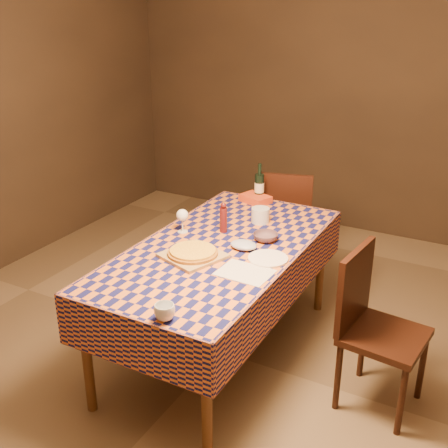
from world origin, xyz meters
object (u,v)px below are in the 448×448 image
object	(u,v)px
white_plate	(268,259)
chair_far	(285,219)
dining_table	(220,258)
cutting_board	(193,256)
bowl	(266,237)
chair_right	(372,321)
wine_bottle	(259,187)
pizza	(193,252)

from	to	relation	value
white_plate	chair_far	world-z (taller)	chair_far
dining_table	cutting_board	xyz separation A→B (m)	(-0.07, -0.21, 0.09)
dining_table	bowl	xyz separation A→B (m)	(0.21, 0.21, 0.10)
cutting_board	chair_right	xyz separation A→B (m)	(1.02, 0.22, -0.26)
chair_right	white_plate	bearing A→B (deg)	-176.62
dining_table	bowl	bearing A→B (deg)	45.30
wine_bottle	chair_right	bearing A→B (deg)	-37.96
cutting_board	chair_right	world-z (taller)	chair_right
cutting_board	white_plate	xyz separation A→B (m)	(0.40, 0.18, -0.00)
cutting_board	chair_far	bearing A→B (deg)	89.45
dining_table	chair_right	distance (m)	0.97
wine_bottle	white_plate	size ratio (longest dim) A/B	1.20
wine_bottle	chair_right	world-z (taller)	wine_bottle
bowl	chair_right	size ratio (longest dim) A/B	0.17
wine_bottle	chair_far	distance (m)	0.48
cutting_board	white_plate	size ratio (longest dim) A/B	1.33
dining_table	chair_far	world-z (taller)	chair_far
bowl	white_plate	bearing A→B (deg)	-62.37
dining_table	cutting_board	distance (m)	0.23
bowl	pizza	bearing A→B (deg)	-123.42
dining_table	chair_far	bearing A→B (deg)	92.62
cutting_board	bowl	xyz separation A→B (m)	(0.28, 0.42, 0.01)
white_plate	chair_right	distance (m)	0.67
cutting_board	chair_far	xyz separation A→B (m)	(0.01, 1.39, -0.26)
chair_far	pizza	bearing A→B (deg)	-90.55
white_plate	chair_far	xyz separation A→B (m)	(-0.39, 1.21, -0.25)
cutting_board	bowl	size ratio (longest dim) A/B	2.01
cutting_board	bowl	world-z (taller)	bowl
dining_table	wine_bottle	xyz separation A→B (m)	(-0.14, 0.86, 0.18)
white_plate	cutting_board	bearing A→B (deg)	-155.81
bowl	white_plate	world-z (taller)	bowl
pizza	wine_bottle	size ratio (longest dim) A/B	1.09
white_plate	chair_right	bearing A→B (deg)	3.38
cutting_board	chair_right	size ratio (longest dim) A/B	0.34
chair_far	chair_right	distance (m)	1.55
chair_right	bowl	bearing A→B (deg)	164.86
dining_table	pizza	xyz separation A→B (m)	(-0.07, -0.21, 0.11)
chair_far	chair_right	bearing A→B (deg)	-49.38
dining_table	cutting_board	size ratio (longest dim) A/B	5.91
cutting_board	wine_bottle	size ratio (longest dim) A/B	1.11
pizza	dining_table	bearing A→B (deg)	71.96
cutting_board	white_plate	bearing A→B (deg)	24.19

